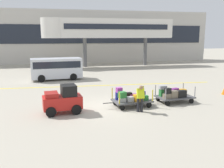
% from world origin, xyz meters
% --- Properties ---
extents(ground_plane, '(120.00, 120.00, 0.00)m').
position_xyz_m(ground_plane, '(0.00, 0.00, 0.00)').
color(ground_plane, '#A8A08E').
extents(apron_lead_line, '(19.79, 1.49, 0.01)m').
position_xyz_m(apron_lead_line, '(0.93, 6.45, 0.00)').
color(apron_lead_line, yellow).
rests_on(apron_lead_line, ground_plane).
extents(terminal_building, '(45.26, 2.51, 8.13)m').
position_xyz_m(terminal_building, '(0.00, 25.98, 4.07)').
color(terminal_building, '#BCB7AD').
rests_on(terminal_building, ground_plane).
extents(jet_bridge, '(18.06, 3.00, 6.53)m').
position_xyz_m(jet_bridge, '(3.85, 19.99, 5.18)').
color(jet_bridge, silver).
rests_on(jet_bridge, ground_plane).
extents(baggage_tug, '(2.19, 1.40, 1.58)m').
position_xyz_m(baggage_tug, '(-2.68, -0.76, 0.75)').
color(baggage_tug, red).
rests_on(baggage_tug, ground_plane).
extents(baggage_cart_lead, '(3.06, 1.61, 1.16)m').
position_xyz_m(baggage_cart_lead, '(1.41, -0.37, 0.53)').
color(baggage_cart_lead, '#4C4C4F').
rests_on(baggage_cart_lead, ground_plane).
extents(baggage_cart_middle, '(3.06, 1.61, 1.10)m').
position_xyz_m(baggage_cart_middle, '(4.37, -0.11, 0.53)').
color(baggage_cart_middle, '#4C4C4F').
rests_on(baggage_cart_middle, ground_plane).
extents(baggage_handler, '(0.45, 0.47, 1.56)m').
position_xyz_m(baggage_handler, '(1.57, -1.59, 0.87)').
color(baggage_handler, black).
rests_on(baggage_handler, ground_plane).
extents(shuttle_van, '(4.94, 2.30, 2.10)m').
position_xyz_m(shuttle_van, '(-2.84, 10.36, 1.23)').
color(shuttle_van, silver).
rests_on(shuttle_van, ground_plane).
extents(safety_cone_near, '(0.36, 0.36, 0.55)m').
position_xyz_m(safety_cone_near, '(9.04, 1.11, 0.28)').
color(safety_cone_near, orange).
rests_on(safety_cone_near, ground_plane).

